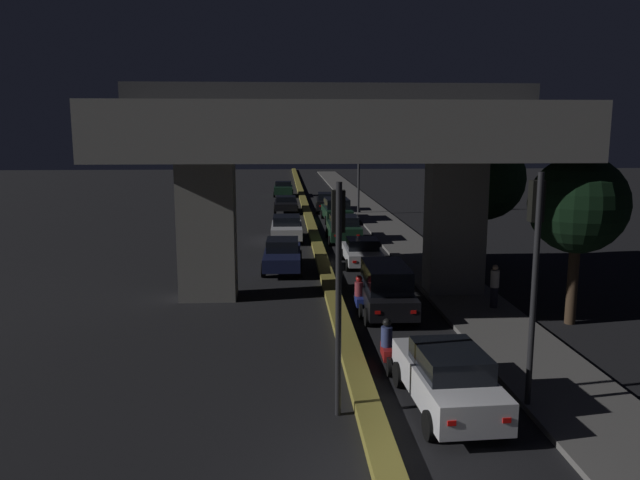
{
  "coord_description": "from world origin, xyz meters",
  "views": [
    {
      "loc": [
        -1.97,
        -10.56,
        6.58
      ],
      "look_at": [
        -0.14,
        19.78,
        1.28
      ],
      "focal_mm": 35.0,
      "sensor_mm": 36.0,
      "label": 1
    }
  ],
  "objects_px": {
    "car_white_lead": "(447,378)",
    "car_black_third_oncoming": "(286,204)",
    "car_dark_green_fifth": "(337,209)",
    "pedestrian_on_sidewalk": "(495,286)",
    "car_dark_blue_lead_oncoming": "(282,254)",
    "traffic_light_right_of_median": "(535,251)",
    "car_dark_green_fourth_oncoming": "(283,189)",
    "motorcycle_blue_filtering_mid": "(359,297)",
    "car_white_third": "(362,252)",
    "car_dark_green_fourth": "(344,228)",
    "car_white_second_oncoming": "(287,228)",
    "street_lamp": "(355,157)",
    "motorcycle_red_filtering_near": "(387,347)",
    "car_black_second": "(386,288)",
    "car_black_sixth": "(328,202)",
    "traffic_light_left_of_median": "(338,259)"
  },
  "relations": [
    {
      "from": "car_dark_blue_lead_oncoming",
      "to": "car_black_third_oncoming",
      "type": "xyz_separation_m",
      "value": [
        0.3,
        21.82,
        -0.06
      ]
    },
    {
      "from": "car_dark_green_fifth",
      "to": "pedestrian_on_sidewalk",
      "type": "height_order",
      "value": "pedestrian_on_sidewalk"
    },
    {
      "from": "car_white_lead",
      "to": "car_white_third",
      "type": "distance_m",
      "value": 16.4
    },
    {
      "from": "traffic_light_right_of_median",
      "to": "car_white_third",
      "type": "distance_m",
      "value": 16.81
    },
    {
      "from": "car_white_second_oncoming",
      "to": "motorcycle_blue_filtering_mid",
      "type": "xyz_separation_m",
      "value": [
        2.53,
        -15.81,
        -0.16
      ]
    },
    {
      "from": "car_dark_green_fifth",
      "to": "car_dark_blue_lead_oncoming",
      "type": "xyz_separation_m",
      "value": [
        -4.02,
        -16.17,
        -0.14
      ]
    },
    {
      "from": "car_black_sixth",
      "to": "car_dark_blue_lead_oncoming",
      "type": "height_order",
      "value": "car_black_sixth"
    },
    {
      "from": "car_dark_blue_lead_oncoming",
      "to": "traffic_light_right_of_median",
      "type": "bearing_deg",
      "value": 22.02
    },
    {
      "from": "traffic_light_right_of_median",
      "to": "car_black_second",
      "type": "bearing_deg",
      "value": 104.64
    },
    {
      "from": "car_white_second_oncoming",
      "to": "motorcycle_red_filtering_near",
      "type": "xyz_separation_m",
      "value": [
        2.64,
        -21.25,
        -0.14
      ]
    },
    {
      "from": "car_white_lead",
      "to": "car_black_third_oncoming",
      "type": "height_order",
      "value": "car_white_lead"
    },
    {
      "from": "car_black_sixth",
      "to": "car_dark_blue_lead_oncoming",
      "type": "bearing_deg",
      "value": 173.04
    },
    {
      "from": "car_black_sixth",
      "to": "motorcycle_blue_filtering_mid",
      "type": "height_order",
      "value": "car_black_sixth"
    },
    {
      "from": "street_lamp",
      "to": "car_white_second_oncoming",
      "type": "distance_m",
      "value": 13.56
    },
    {
      "from": "traffic_light_right_of_median",
      "to": "car_dark_green_fifth",
      "type": "xyz_separation_m",
      "value": [
        -1.82,
        31.79,
        -2.96
      ]
    },
    {
      "from": "car_dark_green_fourth",
      "to": "car_black_third_oncoming",
      "type": "height_order",
      "value": "car_dark_green_fourth"
    },
    {
      "from": "traffic_light_right_of_median",
      "to": "car_black_second",
      "type": "height_order",
      "value": "traffic_light_right_of_median"
    },
    {
      "from": "traffic_light_right_of_median",
      "to": "car_white_second_oncoming",
      "type": "distance_m",
      "value": 24.82
    },
    {
      "from": "traffic_light_right_of_median",
      "to": "car_white_second_oncoming",
      "type": "relative_size",
      "value": 1.28
    },
    {
      "from": "car_black_third_oncoming",
      "to": "pedestrian_on_sidewalk",
      "type": "height_order",
      "value": "pedestrian_on_sidewalk"
    },
    {
      "from": "car_dark_green_fourth",
      "to": "car_dark_blue_lead_oncoming",
      "type": "relative_size",
      "value": 0.91
    },
    {
      "from": "car_dark_green_fifth",
      "to": "motorcycle_red_filtering_near",
      "type": "bearing_deg",
      "value": 176.24
    },
    {
      "from": "car_black_third_oncoming",
      "to": "car_white_lead",
      "type": "bearing_deg",
      "value": 5.29
    },
    {
      "from": "car_dark_green_fourth_oncoming",
      "to": "car_black_third_oncoming",
      "type": "bearing_deg",
      "value": 1.78
    },
    {
      "from": "car_white_lead",
      "to": "car_white_second_oncoming",
      "type": "relative_size",
      "value": 1.0
    },
    {
      "from": "car_black_third_oncoming",
      "to": "car_dark_blue_lead_oncoming",
      "type": "bearing_deg",
      "value": -0.99
    },
    {
      "from": "car_white_third",
      "to": "car_dark_green_fourth_oncoming",
      "type": "height_order",
      "value": "car_dark_green_fourth_oncoming"
    },
    {
      "from": "car_dark_green_fourth_oncoming",
      "to": "motorcycle_blue_filtering_mid",
      "type": "xyz_separation_m",
      "value": [
        2.66,
        -42.25,
        -0.16
      ]
    },
    {
      "from": "car_dark_blue_lead_oncoming",
      "to": "car_black_third_oncoming",
      "type": "relative_size",
      "value": 1.06
    },
    {
      "from": "car_black_sixth",
      "to": "car_dark_green_fourth_oncoming",
      "type": "distance_m",
      "value": 13.3
    },
    {
      "from": "car_black_second",
      "to": "motorcycle_red_filtering_near",
      "type": "xyz_separation_m",
      "value": [
        -0.85,
        -5.27,
        -0.34
      ]
    },
    {
      "from": "traffic_light_left_of_median",
      "to": "car_dark_green_fifth",
      "type": "height_order",
      "value": "traffic_light_left_of_median"
    },
    {
      "from": "car_white_lead",
      "to": "motorcycle_blue_filtering_mid",
      "type": "distance_m",
      "value": 8.26
    },
    {
      "from": "traffic_light_left_of_median",
      "to": "motorcycle_blue_filtering_mid",
      "type": "bearing_deg",
      "value": 79.56
    },
    {
      "from": "car_black_sixth",
      "to": "car_dark_green_fifth",
      "type": "bearing_deg",
      "value": -174.75
    },
    {
      "from": "car_black_sixth",
      "to": "traffic_light_left_of_median",
      "type": "bearing_deg",
      "value": 178.98
    },
    {
      "from": "car_dark_green_fourth",
      "to": "traffic_light_left_of_median",
      "type": "bearing_deg",
      "value": 174.42
    },
    {
      "from": "car_dark_green_fifth",
      "to": "pedestrian_on_sidewalk",
      "type": "xyz_separation_m",
      "value": [
        3.79,
        -23.69,
        0.07
      ]
    },
    {
      "from": "street_lamp",
      "to": "car_white_second_oncoming",
      "type": "relative_size",
      "value": 1.75
    },
    {
      "from": "car_black_second",
      "to": "car_white_second_oncoming",
      "type": "relative_size",
      "value": 0.94
    },
    {
      "from": "car_white_third",
      "to": "motorcycle_red_filtering_near",
      "type": "relative_size",
      "value": 2.36
    },
    {
      "from": "motorcycle_blue_filtering_mid",
      "to": "car_dark_green_fifth",
      "type": "bearing_deg",
      "value": -1.15
    },
    {
      "from": "car_black_third_oncoming",
      "to": "car_dark_green_fourth_oncoming",
      "type": "bearing_deg",
      "value": -179.44
    },
    {
      "from": "street_lamp",
      "to": "motorcycle_red_filtering_near",
      "type": "distance_m",
      "value": 33.37
    },
    {
      "from": "car_black_third_oncoming",
      "to": "car_dark_green_fourth_oncoming",
      "type": "height_order",
      "value": "car_dark_green_fourth_oncoming"
    },
    {
      "from": "motorcycle_blue_filtering_mid",
      "to": "car_black_third_oncoming",
      "type": "bearing_deg",
      "value": 6.69
    },
    {
      "from": "car_dark_green_fourth",
      "to": "car_white_second_oncoming",
      "type": "xyz_separation_m",
      "value": [
        -3.44,
        0.81,
        -0.05
      ]
    },
    {
      "from": "car_black_third_oncoming",
      "to": "car_white_third",
      "type": "bearing_deg",
      "value": 9.63
    },
    {
      "from": "street_lamp",
      "to": "car_white_lead",
      "type": "bearing_deg",
      "value": -93.12
    },
    {
      "from": "traffic_light_left_of_median",
      "to": "car_black_third_oncoming",
      "type": "xyz_separation_m",
      "value": [
        -0.98,
        37.45,
        -3.03
      ]
    }
  ]
}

